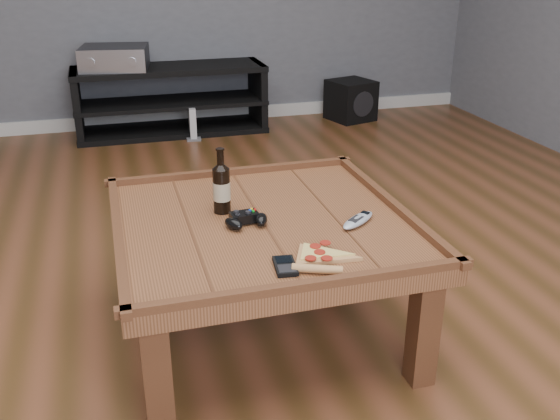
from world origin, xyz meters
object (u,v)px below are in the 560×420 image
object	(u,v)px
coffee_table	(262,236)
media_console	(171,100)
smartphone	(285,266)
av_receiver	(115,58)
pizza_slice	(319,257)
game_controller	(246,219)
game_console	(193,124)
remote_control	(358,220)
subwoofer	(351,100)
beer_bottle	(221,187)

from	to	relation	value
coffee_table	media_console	distance (m)	2.75
smartphone	av_receiver	bearing A→B (deg)	103.56
media_console	pizza_slice	bearing A→B (deg)	-88.28
game_controller	game_console	size ratio (longest dim) A/B	0.71
remote_control	game_console	bearing A→B (deg)	146.54
coffee_table	game_console	distance (m)	2.57
media_console	smartphone	xyz separation A→B (m)	(-0.02, -3.10, 0.21)
pizza_slice	remote_control	size ratio (longest dim) A/B	1.78
game_controller	pizza_slice	world-z (taller)	game_controller
coffee_table	game_controller	size ratio (longest dim) A/B	6.22
subwoofer	media_console	bearing A→B (deg)	162.77
smartphone	subwoofer	bearing A→B (deg)	71.64
beer_bottle	remote_control	world-z (taller)	beer_bottle
pizza_slice	subwoofer	bearing A→B (deg)	89.52
game_console	game_controller	bearing A→B (deg)	-89.72
coffee_table	beer_bottle	bearing A→B (deg)	136.91
game_controller	remote_control	bearing A→B (deg)	-19.63
media_console	smartphone	distance (m)	3.11
media_console	remote_control	xyz separation A→B (m)	(0.31, -2.87, 0.22)
av_receiver	remote_control	bearing A→B (deg)	-67.08
game_controller	remote_control	world-z (taller)	game_controller
game_controller	subwoofer	distance (m)	3.15
subwoofer	coffee_table	bearing A→B (deg)	-134.26
coffee_table	av_receiver	distance (m)	2.78
media_console	subwoofer	xyz separation A→B (m)	(1.44, -0.02, -0.09)
coffee_table	game_console	world-z (taller)	coffee_table
coffee_table	subwoofer	size ratio (longest dim) A/B	2.61
beer_bottle	game_controller	size ratio (longest dim) A/B	1.42
beer_bottle	smartphone	xyz separation A→B (m)	(0.10, -0.46, -0.09)
pizza_slice	av_receiver	distance (m)	3.11
media_console	game_controller	xyz separation A→B (m)	(-0.06, -2.77, 0.23)
coffee_table	subwoofer	bearing A→B (deg)	62.19
subwoofer	game_console	xyz separation A→B (m)	(-1.32, -0.18, -0.05)
coffee_table	media_console	world-z (taller)	media_console
subwoofer	pizza_slice	bearing A→B (deg)	-130.20
remote_control	game_console	xyz separation A→B (m)	(-0.18, 2.67, -0.36)
game_controller	subwoofer	bearing A→B (deg)	55.62
coffee_table	remote_control	size ratio (longest dim) A/B	5.99
subwoofer	remote_control	bearing A→B (deg)	-128.15
media_console	pizza_slice	size ratio (longest dim) A/B	4.58
game_console	smartphone	bearing A→B (deg)	-88.44
smartphone	game_console	world-z (taller)	smartphone
beer_bottle	subwoofer	size ratio (longest dim) A/B	0.60
subwoofer	game_console	distance (m)	1.33
remote_control	av_receiver	xyz separation A→B (m)	(-0.68, 2.86, 0.12)
pizza_slice	smartphone	world-z (taller)	pizza_slice
av_receiver	game_controller	bearing A→B (deg)	-74.05
smartphone	remote_control	xyz separation A→B (m)	(0.33, 0.24, 0.01)
beer_bottle	game_console	bearing A→B (deg)	84.34
av_receiver	beer_bottle	bearing A→B (deg)	-74.92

